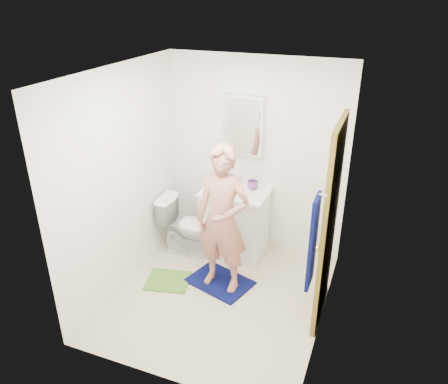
% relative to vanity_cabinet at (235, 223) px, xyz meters
% --- Properties ---
extents(floor, '(2.20, 2.40, 0.02)m').
position_rel_vanity_cabinet_xyz_m(floor, '(0.15, -0.91, -0.41)').
color(floor, beige).
rests_on(floor, ground).
extents(ceiling, '(2.20, 2.40, 0.02)m').
position_rel_vanity_cabinet_xyz_m(ceiling, '(0.15, -0.91, 2.01)').
color(ceiling, white).
rests_on(ceiling, ground).
extents(wall_back, '(2.20, 0.02, 2.40)m').
position_rel_vanity_cabinet_xyz_m(wall_back, '(0.15, 0.30, 0.80)').
color(wall_back, white).
rests_on(wall_back, ground).
extents(wall_front, '(2.20, 0.02, 2.40)m').
position_rel_vanity_cabinet_xyz_m(wall_front, '(0.15, -2.12, 0.80)').
color(wall_front, white).
rests_on(wall_front, ground).
extents(wall_left, '(0.02, 2.40, 2.40)m').
position_rel_vanity_cabinet_xyz_m(wall_left, '(-0.96, -0.91, 0.80)').
color(wall_left, white).
rests_on(wall_left, ground).
extents(wall_right, '(0.02, 2.40, 2.40)m').
position_rel_vanity_cabinet_xyz_m(wall_right, '(1.26, -0.91, 0.80)').
color(wall_right, white).
rests_on(wall_right, ground).
extents(vanity_cabinet, '(0.75, 0.55, 0.80)m').
position_rel_vanity_cabinet_xyz_m(vanity_cabinet, '(0.00, 0.00, 0.00)').
color(vanity_cabinet, white).
rests_on(vanity_cabinet, floor).
extents(countertop, '(0.79, 0.59, 0.05)m').
position_rel_vanity_cabinet_xyz_m(countertop, '(0.00, 0.00, 0.43)').
color(countertop, white).
rests_on(countertop, vanity_cabinet).
extents(sink_basin, '(0.40, 0.40, 0.03)m').
position_rel_vanity_cabinet_xyz_m(sink_basin, '(0.00, 0.00, 0.44)').
color(sink_basin, white).
rests_on(sink_basin, countertop).
extents(faucet, '(0.03, 0.03, 0.12)m').
position_rel_vanity_cabinet_xyz_m(faucet, '(0.00, 0.18, 0.51)').
color(faucet, silver).
rests_on(faucet, countertop).
extents(medicine_cabinet, '(0.50, 0.12, 0.70)m').
position_rel_vanity_cabinet_xyz_m(medicine_cabinet, '(0.00, 0.22, 1.20)').
color(medicine_cabinet, white).
rests_on(medicine_cabinet, wall_back).
extents(mirror_panel, '(0.46, 0.01, 0.66)m').
position_rel_vanity_cabinet_xyz_m(mirror_panel, '(0.00, 0.16, 1.20)').
color(mirror_panel, white).
rests_on(mirror_panel, wall_back).
extents(door, '(0.05, 0.80, 2.05)m').
position_rel_vanity_cabinet_xyz_m(door, '(1.22, -0.76, 0.62)').
color(door, olive).
rests_on(door, ground).
extents(door_knob, '(0.07, 0.07, 0.07)m').
position_rel_vanity_cabinet_xyz_m(door_knob, '(1.18, -1.08, 0.55)').
color(door_knob, gold).
rests_on(door_knob, door).
extents(towel, '(0.03, 0.24, 0.80)m').
position_rel_vanity_cabinet_xyz_m(towel, '(1.18, -1.48, 0.85)').
color(towel, '#070D47').
rests_on(towel, wall_right).
extents(towel_hook, '(0.06, 0.02, 0.02)m').
position_rel_vanity_cabinet_xyz_m(towel_hook, '(1.22, -1.48, 1.27)').
color(towel_hook, silver).
rests_on(towel_hook, wall_right).
extents(toilet, '(0.74, 0.44, 0.74)m').
position_rel_vanity_cabinet_xyz_m(toilet, '(-0.54, -0.22, -0.03)').
color(toilet, white).
rests_on(toilet, floor).
extents(bath_mat, '(0.80, 0.67, 0.02)m').
position_rel_vanity_cabinet_xyz_m(bath_mat, '(0.07, -0.69, -0.39)').
color(bath_mat, '#070D47').
rests_on(bath_mat, floor).
extents(green_rug, '(0.56, 0.50, 0.02)m').
position_rel_vanity_cabinet_xyz_m(green_rug, '(-0.49, -0.89, -0.39)').
color(green_rug, '#539030').
rests_on(green_rug, floor).
extents(soap_dispenser, '(0.09, 0.10, 0.18)m').
position_rel_vanity_cabinet_xyz_m(soap_dispenser, '(-0.19, -0.04, 0.54)').
color(soap_dispenser, '#B06E52').
rests_on(soap_dispenser, countertop).
extents(toothbrush_cup, '(0.16, 0.16, 0.11)m').
position_rel_vanity_cabinet_xyz_m(toothbrush_cup, '(0.18, 0.11, 0.50)').
color(toothbrush_cup, '#88469A').
rests_on(toothbrush_cup, countertop).
extents(man, '(0.64, 0.45, 1.66)m').
position_rel_vanity_cabinet_xyz_m(man, '(0.12, -0.73, 0.45)').
color(man, '#B47265').
rests_on(man, bath_mat).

